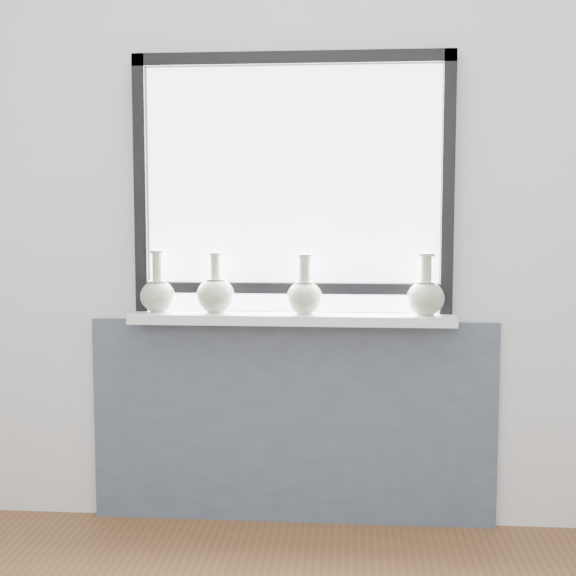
# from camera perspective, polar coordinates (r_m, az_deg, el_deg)

# --- Properties ---
(back_wall) EXTENTS (3.60, 0.02, 2.60)m
(back_wall) POSITION_cam_1_polar(r_m,az_deg,el_deg) (3.33, 0.36, 5.23)
(back_wall) COLOR silver
(back_wall) RESTS_ON ground
(apron_panel) EXTENTS (1.70, 0.03, 0.86)m
(apron_panel) POSITION_cam_1_polar(r_m,az_deg,el_deg) (3.42, 0.32, -9.52)
(apron_panel) COLOR #4A5766
(apron_panel) RESTS_ON ground
(windowsill) EXTENTS (1.32, 0.18, 0.04)m
(windowsill) POSITION_cam_1_polar(r_m,az_deg,el_deg) (3.26, 0.23, -2.18)
(windowsill) COLOR white
(windowsill) RESTS_ON apron_panel
(window) EXTENTS (1.30, 0.06, 1.05)m
(window) POSITION_cam_1_polar(r_m,az_deg,el_deg) (3.30, 0.32, 7.68)
(window) COLOR black
(window) RESTS_ON windowsill
(vase_a) EXTENTS (0.14, 0.14, 0.26)m
(vase_a) POSITION_cam_1_polar(r_m,az_deg,el_deg) (3.34, -9.25, -0.38)
(vase_a) COLOR #A9BB99
(vase_a) RESTS_ON windowsill
(vase_b) EXTENTS (0.16, 0.16, 0.25)m
(vase_b) POSITION_cam_1_polar(r_m,az_deg,el_deg) (3.28, -5.18, -0.38)
(vase_b) COLOR #A9BB99
(vase_b) RESTS_ON windowsill
(vase_c) EXTENTS (0.15, 0.15, 0.24)m
(vase_c) POSITION_cam_1_polar(r_m,az_deg,el_deg) (3.24, 1.18, -0.45)
(vase_c) COLOR #A9BB99
(vase_c) RESTS_ON windowsill
(vase_d) EXTENTS (0.15, 0.15, 0.25)m
(vase_d) POSITION_cam_1_polar(r_m,az_deg,el_deg) (3.24, 9.76, -0.51)
(vase_d) COLOR #A9BB99
(vase_d) RESTS_ON windowsill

